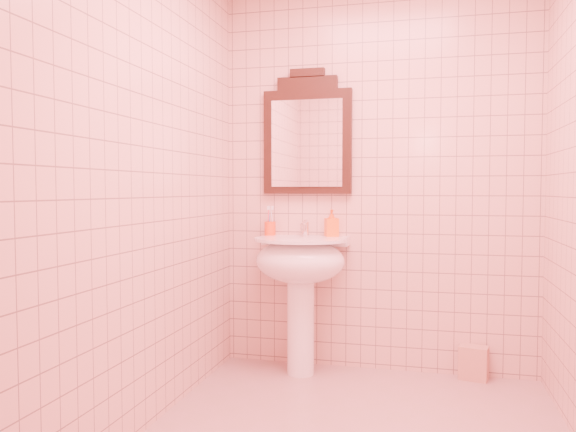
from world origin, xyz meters
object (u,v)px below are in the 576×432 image
(pedestal_sink, at_px, (300,270))
(soap_dispenser, at_px, (332,223))
(mirror, at_px, (307,136))
(toothbrush_cup, at_px, (270,228))
(towel, at_px, (474,363))

(pedestal_sink, height_order, soap_dispenser, soap_dispenser)
(mirror, relative_size, toothbrush_cup, 4.76)
(toothbrush_cup, bearing_deg, mirror, 11.85)
(pedestal_sink, bearing_deg, soap_dispenser, 43.19)
(pedestal_sink, xyz_separation_m, mirror, (0.00, 0.20, 0.85))
(mirror, distance_m, towel, 1.76)
(pedestal_sink, xyz_separation_m, towel, (1.06, 0.17, -0.56))
(mirror, bearing_deg, pedestal_sink, -90.00)
(pedestal_sink, bearing_deg, mirror, 90.00)
(soap_dispenser, bearing_deg, toothbrush_cup, 157.50)
(toothbrush_cup, relative_size, towel, 0.83)
(mirror, height_order, soap_dispenser, mirror)
(soap_dispenser, bearing_deg, towel, -23.04)
(soap_dispenser, height_order, towel, soap_dispenser)
(mirror, xyz_separation_m, soap_dispenser, (0.17, -0.04, -0.56))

